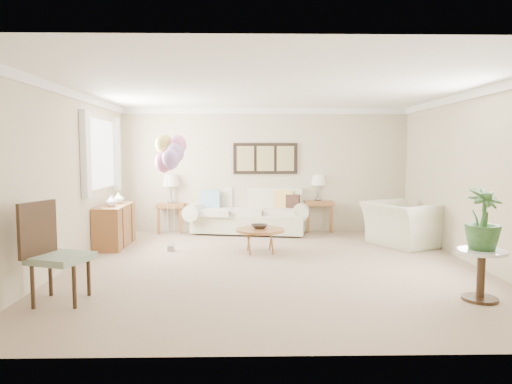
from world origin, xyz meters
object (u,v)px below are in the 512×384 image
(sofa, at_px, (249,215))
(coffee_table, at_px, (260,231))
(balloon_cluster, at_px, (170,153))
(armchair, at_px, (403,224))
(accent_chair, at_px, (53,250))

(sofa, relative_size, coffee_table, 3.33)
(sofa, height_order, coffee_table, sofa)
(coffee_table, relative_size, balloon_cluster, 0.40)
(armchair, height_order, accent_chair, accent_chair)
(accent_chair, bearing_deg, balloon_cluster, 71.39)
(coffee_table, bearing_deg, sofa, 95.06)
(sofa, xyz_separation_m, coffee_table, (0.17, -1.93, 0.01))
(sofa, bearing_deg, coffee_table, -84.94)
(accent_chair, bearing_deg, armchair, 31.35)
(armchair, bearing_deg, accent_chair, 96.20)
(balloon_cluster, bearing_deg, accent_chair, -108.61)
(accent_chair, height_order, balloon_cluster, balloon_cluster)
(coffee_table, height_order, accent_chair, accent_chair)
(armchair, xyz_separation_m, accent_chair, (-4.98, -3.04, 0.20))
(balloon_cluster, bearing_deg, sofa, 53.22)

